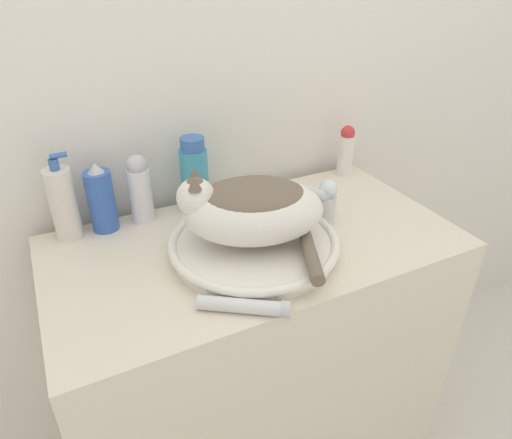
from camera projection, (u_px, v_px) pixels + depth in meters
wall_back at (200, 72)px, 1.13m from camera, size 8.00×0.05×2.40m
vanity_counter at (255, 371)px, 1.28m from camera, size 0.94×0.50×0.88m
sink_basin at (254, 244)px, 1.01m from camera, size 0.38×0.38×0.04m
cat at (251, 208)px, 0.96m from camera, size 0.35×0.36×0.16m
faucet at (324, 199)px, 1.09m from camera, size 0.13×0.05×0.14m
mouthwash_bottle at (195, 176)px, 1.15m from camera, size 0.07×0.07×0.19m
deodorant_stick at (346, 151)px, 1.34m from camera, size 0.05×0.05×0.15m
soap_pump_bottle at (63, 203)px, 1.03m from camera, size 0.06×0.06×0.21m
lotion_bottle_white at (140, 189)px, 1.10m from camera, size 0.05×0.05×0.17m
spray_bottle_trigger at (101, 200)px, 1.07m from camera, size 0.06×0.06×0.17m
cream_tube at (245, 306)px, 0.84m from camera, size 0.16×0.12×0.03m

